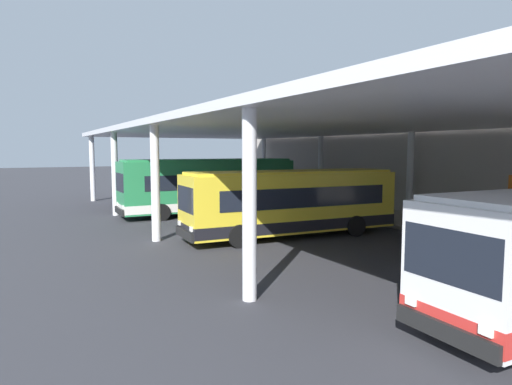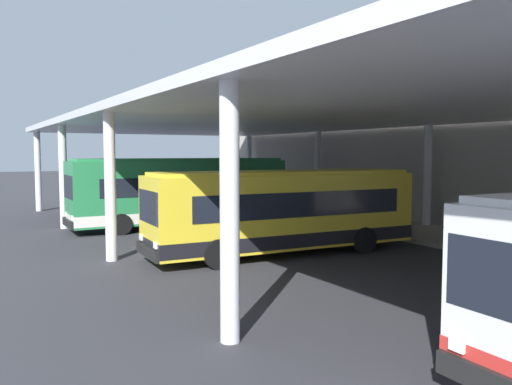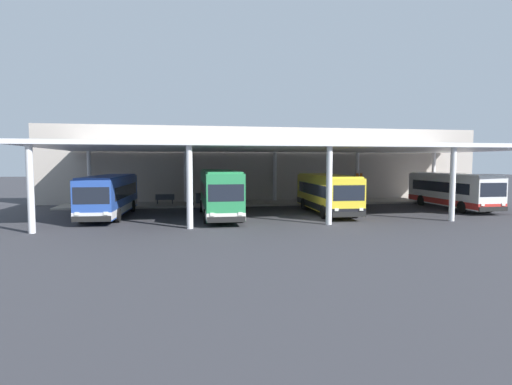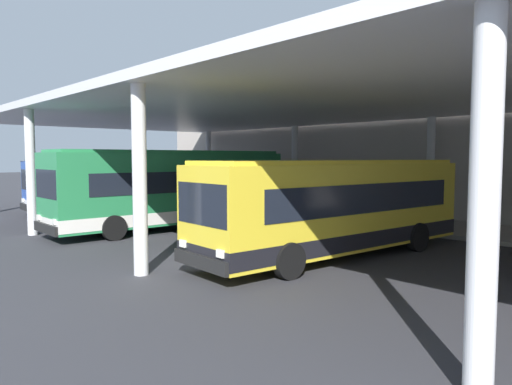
{
  "view_description": "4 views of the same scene",
  "coord_description": "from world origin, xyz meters",
  "px_view_note": "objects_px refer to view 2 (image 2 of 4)",
  "views": [
    {
      "loc": [
        20.03,
        -8.09,
        4.13
      ],
      "look_at": [
        -2.42,
        3.97,
        1.74
      ],
      "focal_mm": 31.61,
      "sensor_mm": 36.0,
      "label": 1
    },
    {
      "loc": [
        18.47,
        -7.22,
        3.83
      ],
      "look_at": [
        -2.0,
        4.61,
        2.04
      ],
      "focal_mm": 36.55,
      "sensor_mm": 36.0,
      "label": 2
    },
    {
      "loc": [
        -9.82,
        -28.52,
        4.21
      ],
      "look_at": [
        -3.68,
        4.58,
        1.7
      ],
      "focal_mm": 28.72,
      "sensor_mm": 36.0,
      "label": 3
    },
    {
      "loc": [
        11.9,
        -8.95,
        3.27
      ],
      "look_at": [
        -3.01,
        4.53,
        1.79
      ],
      "focal_mm": 33.71,
      "sensor_mm": 36.0,
      "label": 4
    }
  ],
  "objects_px": {
    "bench_waiting": "(279,200)",
    "trash_bin": "(308,203)",
    "bus_nearest_bay": "(155,186)",
    "bus_middle_bay": "(284,211)",
    "bus_second_bay": "(181,192)"
  },
  "relations": [
    {
      "from": "bus_second_bay",
      "to": "bench_waiting",
      "type": "height_order",
      "value": "bus_second_bay"
    },
    {
      "from": "bus_middle_bay",
      "to": "bench_waiting",
      "type": "relative_size",
      "value": 5.92
    },
    {
      "from": "bus_second_bay",
      "to": "bus_middle_bay",
      "type": "xyz_separation_m",
      "value": [
        8.92,
        0.56,
        -0.19
      ]
    },
    {
      "from": "bus_nearest_bay",
      "to": "bus_second_bay",
      "type": "distance_m",
      "value": 8.44
    },
    {
      "from": "bench_waiting",
      "to": "trash_bin",
      "type": "xyz_separation_m",
      "value": [
        3.21,
        0.07,
        0.01
      ]
    },
    {
      "from": "bus_nearest_bay",
      "to": "bench_waiting",
      "type": "xyz_separation_m",
      "value": [
        3.88,
        7.44,
        -0.99
      ]
    },
    {
      "from": "bus_second_bay",
      "to": "trash_bin",
      "type": "bearing_deg",
      "value": 97.79
    },
    {
      "from": "trash_bin",
      "to": "bus_nearest_bay",
      "type": "bearing_deg",
      "value": -133.34
    },
    {
      "from": "bus_middle_bay",
      "to": "trash_bin",
      "type": "relative_size",
      "value": 10.87
    },
    {
      "from": "bus_second_bay",
      "to": "bus_middle_bay",
      "type": "height_order",
      "value": "bus_second_bay"
    },
    {
      "from": "bus_nearest_bay",
      "to": "trash_bin",
      "type": "distance_m",
      "value": 10.38
    },
    {
      "from": "bench_waiting",
      "to": "trash_bin",
      "type": "height_order",
      "value": "trash_bin"
    },
    {
      "from": "bus_middle_bay",
      "to": "bench_waiting",
      "type": "distance_m",
      "value": 15.77
    },
    {
      "from": "bus_middle_bay",
      "to": "trash_bin",
      "type": "height_order",
      "value": "bus_middle_bay"
    },
    {
      "from": "bus_middle_bay",
      "to": "trash_bin",
      "type": "xyz_separation_m",
      "value": [
        -10.15,
        8.4,
        -0.98
      ]
    }
  ]
}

